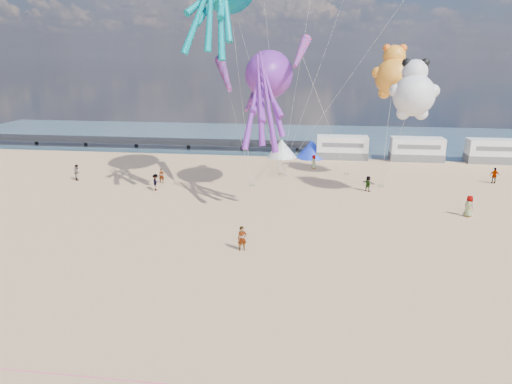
{
  "coord_description": "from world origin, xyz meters",
  "views": [
    {
      "loc": [
        2.39,
        -20.21,
        13.09
      ],
      "look_at": [
        -1.03,
        6.0,
        5.17
      ],
      "focal_mm": 32.0,
      "sensor_mm": 36.0,
      "label": 1
    }
  ],
  "objects_px": {
    "beachgoer_1": "(77,172)",
    "beachgoer_4": "(368,184)",
    "tent_blue": "(311,149)",
    "windsock_left": "(225,74)",
    "standing_person": "(242,239)",
    "sandbag_c": "(381,186)",
    "beachgoer_3": "(494,176)",
    "beachgoer_0": "(469,206)",
    "beachgoer_5": "(162,176)",
    "windsock_mid": "(301,52)",
    "motorhome_2": "(494,151)",
    "kite_panda": "(414,95)",
    "tent_white": "(282,148)",
    "sandbag_e": "(282,174)",
    "sandbag_b": "(285,176)",
    "windsock_right": "(253,95)",
    "motorhome_0": "(342,147)",
    "sandbag_a": "(252,185)",
    "kite_octopus_purple": "(269,74)",
    "kite_teddy_orange": "(393,77)",
    "beachgoer_2": "(156,182)",
    "motorhome_1": "(417,149)",
    "beachgoer_6": "(314,162)",
    "sandbag_d": "(347,174)"
  },
  "relations": [
    {
      "from": "standing_person",
      "to": "kite_octopus_purple",
      "type": "distance_m",
      "value": 18.1
    },
    {
      "from": "beachgoer_0",
      "to": "sandbag_c",
      "type": "bearing_deg",
      "value": 3.98
    },
    {
      "from": "sandbag_b",
      "to": "sandbag_e",
      "type": "height_order",
      "value": "same"
    },
    {
      "from": "sandbag_c",
      "to": "tent_white",
      "type": "bearing_deg",
      "value": 130.3
    },
    {
      "from": "motorhome_2",
      "to": "standing_person",
      "type": "relative_size",
      "value": 3.74
    },
    {
      "from": "standing_person",
      "to": "sandbag_c",
      "type": "distance_m",
      "value": 21.26
    },
    {
      "from": "kite_panda",
      "to": "tent_white",
      "type": "bearing_deg",
      "value": 150.87
    },
    {
      "from": "beachgoer_2",
      "to": "tent_white",
      "type": "bearing_deg",
      "value": -48.46
    },
    {
      "from": "tent_blue",
      "to": "sandbag_a",
      "type": "bearing_deg",
      "value": -111.65
    },
    {
      "from": "standing_person",
      "to": "windsock_right",
      "type": "bearing_deg",
      "value": 76.98
    },
    {
      "from": "motorhome_1",
      "to": "kite_octopus_purple",
      "type": "height_order",
      "value": "kite_octopus_purple"
    },
    {
      "from": "standing_person",
      "to": "beachgoer_0",
      "type": "xyz_separation_m",
      "value": [
        17.88,
        9.4,
        0.04
      ]
    },
    {
      "from": "motorhome_2",
      "to": "windsock_mid",
      "type": "height_order",
      "value": "windsock_mid"
    },
    {
      "from": "beachgoer_3",
      "to": "windsock_mid",
      "type": "relative_size",
      "value": 0.31
    },
    {
      "from": "tent_white",
      "to": "beachgoer_0",
      "type": "xyz_separation_m",
      "value": [
        17.5,
        -21.73,
        -0.27
      ]
    },
    {
      "from": "tent_blue",
      "to": "kite_panda",
      "type": "xyz_separation_m",
      "value": [
        8.94,
        -17.71,
        8.53
      ]
    },
    {
      "from": "motorhome_2",
      "to": "windsock_mid",
      "type": "xyz_separation_m",
      "value": [
        -24.14,
        -17.67,
        11.87
      ]
    },
    {
      "from": "beachgoer_3",
      "to": "beachgoer_0",
      "type": "bearing_deg",
      "value": 63.33
    },
    {
      "from": "kite_panda",
      "to": "windsock_left",
      "type": "height_order",
      "value": "windsock_left"
    },
    {
      "from": "beachgoer_5",
      "to": "windsock_mid",
      "type": "relative_size",
      "value": 0.29
    },
    {
      "from": "tent_white",
      "to": "beachgoer_0",
      "type": "relative_size",
      "value": 2.16
    },
    {
      "from": "motorhome_1",
      "to": "sandbag_b",
      "type": "bearing_deg",
      "value": -147.36
    },
    {
      "from": "sandbag_b",
      "to": "windsock_left",
      "type": "bearing_deg",
      "value": -142.72
    },
    {
      "from": "beachgoer_6",
      "to": "kite_teddy_orange",
      "type": "relative_size",
      "value": 0.26
    },
    {
      "from": "sandbag_a",
      "to": "kite_octopus_purple",
      "type": "distance_m",
      "value": 11.55
    },
    {
      "from": "standing_person",
      "to": "beachgoer_5",
      "type": "distance_m",
      "value": 19.84
    },
    {
      "from": "beachgoer_0",
      "to": "beachgoer_2",
      "type": "height_order",
      "value": "beachgoer_0"
    },
    {
      "from": "motorhome_2",
      "to": "beachgoer_6",
      "type": "height_order",
      "value": "motorhome_2"
    },
    {
      "from": "tent_white",
      "to": "windsock_right",
      "type": "height_order",
      "value": "windsock_right"
    },
    {
      "from": "beachgoer_2",
      "to": "beachgoer_4",
      "type": "bearing_deg",
      "value": -98.89
    },
    {
      "from": "sandbag_e",
      "to": "kite_teddy_orange",
      "type": "relative_size",
      "value": 0.08
    },
    {
      "from": "beachgoer_3",
      "to": "sandbag_d",
      "type": "relative_size",
      "value": 3.46
    },
    {
      "from": "beachgoer_0",
      "to": "beachgoer_3",
      "type": "height_order",
      "value": "beachgoer_0"
    },
    {
      "from": "beachgoer_0",
      "to": "windsock_mid",
      "type": "height_order",
      "value": "windsock_mid"
    },
    {
      "from": "motorhome_0",
      "to": "kite_octopus_purple",
      "type": "xyz_separation_m",
      "value": [
        -8.07,
        -16.42,
        9.91
      ]
    },
    {
      "from": "windsock_mid",
      "to": "sandbag_b",
      "type": "bearing_deg",
      "value": 111.37
    },
    {
      "from": "kite_panda",
      "to": "kite_teddy_orange",
      "type": "distance_m",
      "value": 6.52
    },
    {
      "from": "beachgoer_1",
      "to": "beachgoer_4",
      "type": "relative_size",
      "value": 1.09
    },
    {
      "from": "kite_octopus_purple",
      "to": "beachgoer_0",
      "type": "bearing_deg",
      "value": -39.8
    },
    {
      "from": "motorhome_0",
      "to": "windsock_right",
      "type": "height_order",
      "value": "windsock_right"
    },
    {
      "from": "kite_teddy_orange",
      "to": "windsock_left",
      "type": "bearing_deg",
      "value": -171.92
    },
    {
      "from": "tent_blue",
      "to": "windsock_mid",
      "type": "height_order",
      "value": "windsock_mid"
    },
    {
      "from": "tent_blue",
      "to": "windsock_left",
      "type": "distance_m",
      "value": 19.98
    },
    {
      "from": "motorhome_0",
      "to": "beachgoer_0",
      "type": "xyz_separation_m",
      "value": [
        9.5,
        -21.73,
        -0.57
      ]
    },
    {
      "from": "motorhome_2",
      "to": "sandbag_e",
      "type": "height_order",
      "value": "motorhome_2"
    },
    {
      "from": "beachgoer_4",
      "to": "tent_white",
      "type": "bearing_deg",
      "value": -17.79
    },
    {
      "from": "tent_white",
      "to": "windsock_left",
      "type": "height_order",
      "value": "windsock_left"
    },
    {
      "from": "sandbag_e",
      "to": "windsock_mid",
      "type": "distance_m",
      "value": 15.67
    },
    {
      "from": "beachgoer_5",
      "to": "sandbag_b",
      "type": "height_order",
      "value": "beachgoer_5"
    },
    {
      "from": "sandbag_b",
      "to": "motorhome_2",
      "type": "bearing_deg",
      "value": 22.02
    }
  ]
}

